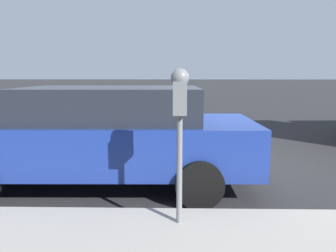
# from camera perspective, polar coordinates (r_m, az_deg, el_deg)

# --- Properties ---
(ground_plane) EXTENTS (220.00, 220.00, 0.00)m
(ground_plane) POSITION_cam_1_polar(r_m,az_deg,el_deg) (6.23, 9.81, -7.41)
(ground_plane) COLOR #2B2B2D
(parking_meter) EXTENTS (0.21, 0.19, 1.64)m
(parking_meter) POSITION_cam_1_polar(r_m,az_deg,el_deg) (3.35, 2.06, 3.39)
(parking_meter) COLOR gray
(parking_meter) RESTS_ON sidewalk
(car_blue) EXTENTS (2.13, 4.80, 1.55)m
(car_blue) POSITION_cam_1_polar(r_m,az_deg,el_deg) (5.22, -11.19, -1.41)
(car_blue) COLOR navy
(car_blue) RESTS_ON ground_plane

